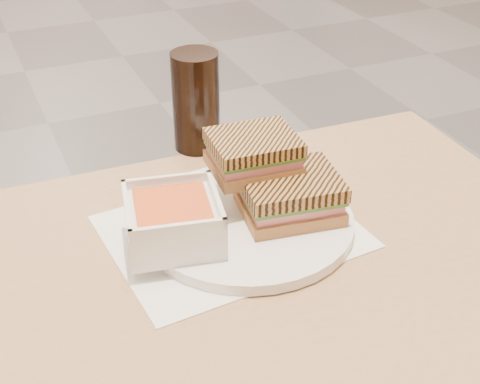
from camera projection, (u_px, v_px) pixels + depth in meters
name	position (u px, v px, depth m)	size (l,w,h in m)	color
main_table	(161.00, 374.00, 0.88)	(1.23, 0.74, 0.75)	#9E8057
tray_liner	(232.00, 231.00, 0.95)	(0.36, 0.29, 0.00)	white
plate	(247.00, 221.00, 0.96)	(0.30, 0.30, 0.02)	white
soup_bowl	(173.00, 222.00, 0.90)	(0.14, 0.14, 0.07)	white
panini_lower	(290.00, 195.00, 0.95)	(0.15, 0.13, 0.06)	#AC713E
panini_upper	(254.00, 153.00, 0.95)	(0.13, 0.11, 0.05)	#AC713E
cola_glass	(196.00, 101.00, 1.12)	(0.08, 0.08, 0.17)	black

